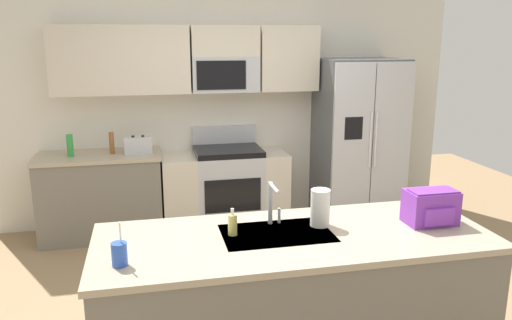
{
  "coord_description": "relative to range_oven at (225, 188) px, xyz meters",
  "views": [
    {
      "loc": [
        -0.93,
        -3.52,
        2.08
      ],
      "look_at": [
        -0.02,
        0.6,
        1.05
      ],
      "focal_mm": 35.39,
      "sensor_mm": 36.0,
      "label": 1
    }
  ],
  "objects": [
    {
      "name": "island_counter",
      "position": [
        0.04,
        -2.54,
        0.01
      ],
      "size": [
        2.43,
        0.93,
        0.9
      ],
      "color": "slate",
      "rests_on": "ground"
    },
    {
      "name": "refrigerator",
      "position": [
        1.53,
        -0.07,
        0.48
      ],
      "size": [
        0.9,
        0.76,
        1.85
      ],
      "color": "#4C4F54",
      "rests_on": "ground"
    },
    {
      "name": "soap_dispenser",
      "position": [
        -0.33,
        -2.46,
        0.53
      ],
      "size": [
        0.06,
        0.06,
        0.17
      ],
      "color": "#D8CC66",
      "rests_on": "island_counter"
    },
    {
      "name": "sink_faucet",
      "position": [
        -0.06,
        -2.35,
        0.62
      ],
      "size": [
        0.09,
        0.21,
        0.28
      ],
      "color": "#B7BABF",
      "rests_on": "island_counter"
    },
    {
      "name": "drink_cup_blue",
      "position": [
        -0.99,
        -2.75,
        0.52
      ],
      "size": [
        0.08,
        0.08,
        0.25
      ],
      "color": "blue",
      "rests_on": "island_counter"
    },
    {
      "name": "paper_towel_roll",
      "position": [
        0.24,
        -2.42,
        0.58
      ],
      "size": [
        0.12,
        0.12,
        0.24
      ],
      "primitive_type": "cylinder",
      "color": "white",
      "rests_on": "island_counter"
    },
    {
      "name": "kitchen_wall_unit",
      "position": [
        -0.03,
        0.28,
        1.03
      ],
      "size": [
        5.2,
        0.43,
        2.6
      ],
      "color": "silver",
      "rests_on": "ground"
    },
    {
      "name": "range_oven",
      "position": [
        0.0,
        0.0,
        0.0
      ],
      "size": [
        1.36,
        0.61,
        1.1
      ],
      "color": "#B7BABF",
      "rests_on": "ground"
    },
    {
      "name": "back_counter",
      "position": [
        -1.32,
        -0.0,
        0.01
      ],
      "size": [
        1.27,
        0.63,
        0.9
      ],
      "color": "slate",
      "rests_on": "ground"
    },
    {
      "name": "toaster",
      "position": [
        -0.91,
        -0.05,
        0.55
      ],
      "size": [
        0.28,
        0.16,
        0.18
      ],
      "color": "#B7BABF",
      "rests_on": "back_counter"
    },
    {
      "name": "backpack",
      "position": [
        0.95,
        -2.54,
        0.57
      ],
      "size": [
        0.32,
        0.22,
        0.23
      ],
      "color": "purple",
      "rests_on": "island_counter"
    },
    {
      "name": "bottle_green",
      "position": [
        -1.58,
        -0.05,
        0.57
      ],
      "size": [
        0.06,
        0.06,
        0.23
      ],
      "primitive_type": "cylinder",
      "color": "green",
      "rests_on": "back_counter"
    },
    {
      "name": "ground_plane",
      "position": [
        0.11,
        -1.8,
        -0.44
      ],
      "size": [
        9.0,
        9.0,
        0.0
      ],
      "primitive_type": "plane",
      "color": "#997A56",
      "rests_on": "ground"
    },
    {
      "name": "pepper_mill",
      "position": [
        -1.18,
        -0.0,
        0.57
      ],
      "size": [
        0.05,
        0.05,
        0.22
      ],
      "primitive_type": "cylinder",
      "color": "brown",
      "rests_on": "back_counter"
    }
  ]
}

